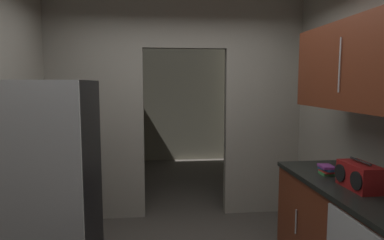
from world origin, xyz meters
name	(u,v)px	position (x,y,z in m)	size (l,w,h in m)	color
kitchen_partition	(175,98)	(-0.03, 1.70, 1.50)	(3.15, 0.12, 2.79)	#9E998C
adjoining_room_shell	(171,99)	(0.00, 3.79, 1.39)	(3.15, 3.19, 2.79)	gray
refrigerator	(44,192)	(-1.14, 0.11, 0.86)	(0.75, 0.80, 1.72)	black
upper_cabinet_counterside	(363,65)	(1.26, -0.14, 1.83)	(0.36, 1.48, 0.67)	maroon
boombox	(359,176)	(1.22, -0.22, 1.01)	(0.19, 0.35, 0.22)	maroon
book_stack	(327,170)	(1.19, 0.18, 0.95)	(0.13, 0.16, 0.08)	#388C47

